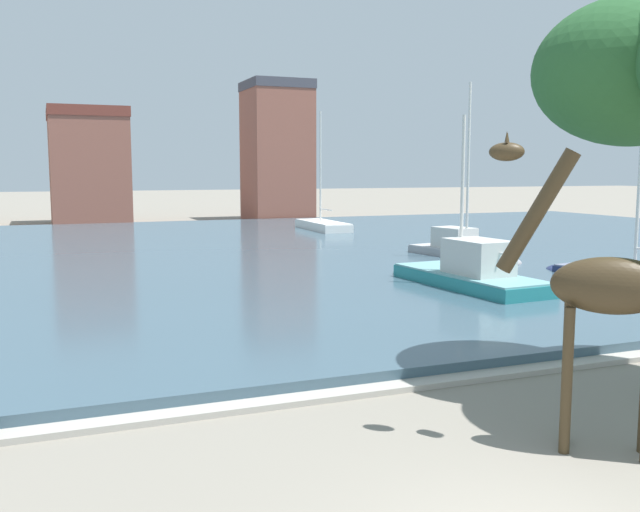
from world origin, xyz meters
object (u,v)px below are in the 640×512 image
(sailboat_navy, at_px, (630,278))
(giraffe_statue, at_px, (601,291))
(sailboat_white, at_px, (320,227))
(sailboat_grey, at_px, (465,252))
(sailboat_teal, at_px, (461,276))

(sailboat_navy, bearing_deg, giraffe_statue, -137.20)
(sailboat_white, bearing_deg, sailboat_grey, -88.62)
(giraffe_statue, xyz_separation_m, sailboat_teal, (5.83, 12.65, -1.88))
(sailboat_navy, relative_size, sailboat_grey, 0.96)
(giraffe_statue, relative_size, sailboat_white, 0.59)
(sailboat_teal, relative_size, sailboat_grey, 0.90)
(sailboat_navy, height_order, sailboat_teal, sailboat_navy)
(giraffe_statue, distance_m, sailboat_grey, 21.97)
(giraffe_statue, height_order, sailboat_navy, sailboat_navy)
(sailboat_navy, distance_m, sailboat_teal, 6.81)
(sailboat_navy, relative_size, sailboat_white, 0.96)
(sailboat_grey, bearing_deg, giraffe_statue, -118.25)
(sailboat_teal, bearing_deg, giraffe_statue, -114.73)
(sailboat_navy, bearing_deg, sailboat_white, 95.98)
(giraffe_statue, bearing_deg, sailboat_teal, 65.27)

